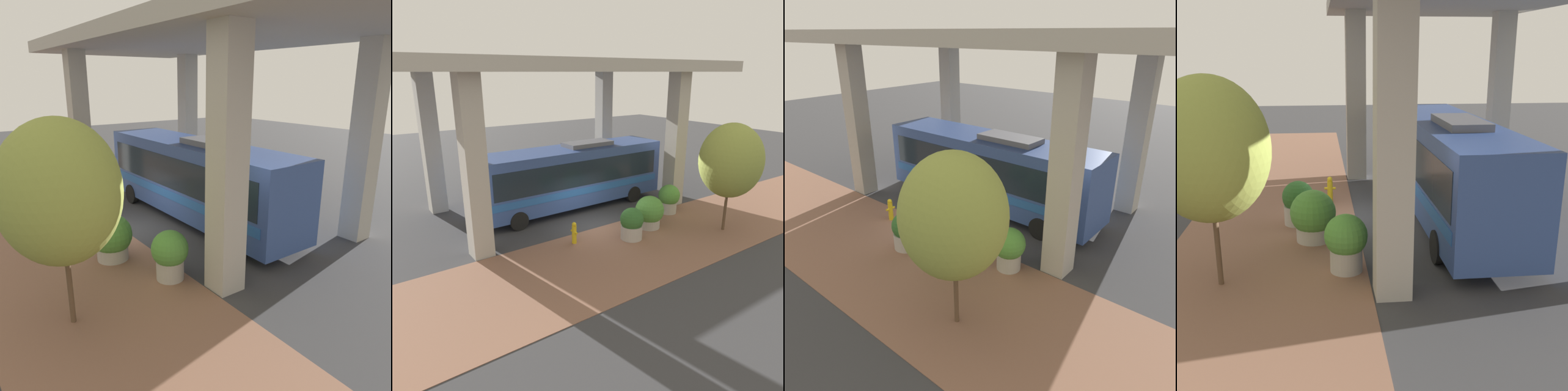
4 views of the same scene
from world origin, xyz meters
The scene contains 9 objects.
ground_plane centered at (0.00, 0.00, 0.00)m, with size 80.00×80.00×0.00m, color #38383A.
sidewalk_strip centered at (-3.00, 0.00, 0.01)m, with size 6.00×40.00×0.02m.
overpass centered at (4.00, 0.00, 7.32)m, with size 9.40×20.17×8.38m.
bus centered at (3.35, -0.56, 2.10)m, with size 2.78×11.58×3.88m.
fire_hydrant centered at (-0.89, 2.07, 0.55)m, with size 0.46×0.22×1.08m.
planter_front centered at (-2.06, -0.48, 0.79)m, with size 1.13×1.13×1.59m.
planter_middle centered at (-1.52, -2.18, 0.85)m, with size 1.49×1.49×1.72m.
planter_back centered at (-0.59, -4.62, 0.90)m, with size 1.22×1.22×1.68m.
street_tree_near centered at (-3.96, -5.09, 3.65)m, with size 3.06×3.06×5.49m.
Camera 2 is at (-14.73, 11.12, 7.78)m, focal length 35.00 mm.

